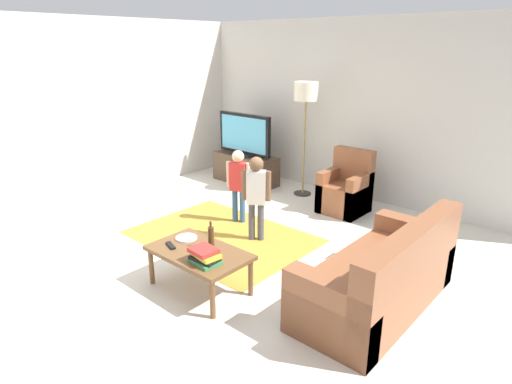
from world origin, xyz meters
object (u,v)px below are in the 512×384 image
object	(u,v)px
tv	(244,135)
tv_remote	(171,245)
child_near_tv	(238,180)
plate	(187,238)
coffee_table	(199,255)
bottle	(211,237)
armchair	(346,191)
floor_lamp	(306,98)
couch	(385,280)
child_center	(256,191)
tv_stand	(246,169)
book_stack	(205,256)

from	to	relation	value
tv	tv_remote	bearing A→B (deg)	-59.20
child_near_tv	plate	distance (m)	1.55
coffee_table	bottle	bearing A→B (deg)	67.38
coffee_table	tv_remote	bearing A→B (deg)	-156.80
armchair	floor_lamp	size ratio (longest dim) A/B	0.51
couch	child_center	xyz separation A→B (m)	(-1.85, 0.33, 0.35)
tv	couch	distance (m)	4.10
armchair	child_near_tv	distance (m)	1.62
tv_stand	book_stack	xyz separation A→B (m)	(2.28, -2.99, 0.24)
tv_remote	coffee_table	bearing A→B (deg)	42.43
tv_stand	tv_remote	world-z (taller)	tv_stand
couch	child_near_tv	world-z (taller)	child_near_tv
child_near_tv	child_center	xyz separation A→B (m)	(0.56, -0.28, 0.04)
tv_remote	floor_lamp	bearing A→B (deg)	121.00
bottle	coffee_table	bearing A→B (deg)	-112.62
plate	bottle	bearing A→B (deg)	3.27
floor_lamp	couch	bearing A→B (deg)	-41.10
tv	child_near_tv	world-z (taller)	tv
bottle	tv_remote	world-z (taller)	bottle
tv_stand	armchair	xyz separation A→B (m)	(2.02, -0.04, 0.05)
tv_remote	book_stack	bearing A→B (deg)	19.36
coffee_table	book_stack	size ratio (longest dim) A/B	3.33
couch	book_stack	xyz separation A→B (m)	(-1.28, -1.02, 0.20)
plate	child_center	bearing A→B (deg)	92.54
child_center	bottle	xyz separation A→B (m)	(0.40, -1.11, -0.10)
tv_stand	floor_lamp	distance (m)	1.72
couch	child_center	bearing A→B (deg)	169.78
bottle	tv_stand	bearing A→B (deg)	127.35
armchair	coffee_table	bearing A→B (deg)	-89.38
couch	bottle	world-z (taller)	couch
tv	floor_lamp	distance (m)	1.33
child_center	armchair	bearing A→B (deg)	78.73
armchair	tv_remote	xyz separation A→B (m)	(-0.25, -2.96, 0.13)
plate	floor_lamp	bearing A→B (deg)	102.26
child_near_tv	book_stack	world-z (taller)	child_near_tv
armchair	floor_lamp	xyz separation A→B (m)	(-0.91, 0.19, 1.25)
tv_stand	bottle	xyz separation A→B (m)	(2.10, -2.76, 0.29)
armchair	floor_lamp	world-z (taller)	floor_lamp
coffee_table	armchair	bearing A→B (deg)	90.62
book_stack	tv	bearing A→B (deg)	127.42
bottle	plate	bearing A→B (deg)	-176.73
child_center	couch	bearing A→B (deg)	-10.22
tv_stand	bottle	bearing A→B (deg)	-52.65
coffee_table	couch	bearing A→B (deg)	30.89
tv	tv_remote	xyz separation A→B (m)	(1.77, -2.98, -0.42)
armchair	tv_remote	distance (m)	2.97
tv	armchair	bearing A→B (deg)	-0.52
bottle	plate	xyz separation A→B (m)	(-0.35, -0.02, -0.11)
tv_remote	child_center	bearing A→B (deg)	112.19
floor_lamp	plate	distance (m)	3.20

